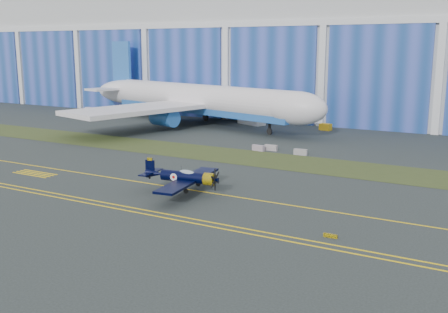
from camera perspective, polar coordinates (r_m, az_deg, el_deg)
The scene contains 16 objects.
ground at distance 65.00m, azimuth -3.88°, elevation -2.22°, with size 260.00×260.00×0.00m, color #2D3434.
grass_median at distance 76.80m, azimuth 1.82°, elevation -0.01°, with size 260.00×10.00×0.02m, color #475128.
hangar at distance 129.27m, azimuth 13.97°, elevation 11.11°, with size 220.00×45.70×30.00m.
taxiway_centreline at distance 61.01m, azimuth -6.44°, elevation -3.20°, with size 200.00×0.20×0.02m, color yellow.
edge_line_near at distance 53.89m, azimuth -12.34°, elevation -5.42°, with size 80.00×0.20×0.02m, color yellow.
edge_line_far at distance 54.60m, azimuth -11.65°, elevation -5.16°, with size 80.00×0.20×0.02m, color yellow.
hold_short_ladder at distance 70.73m, azimuth -19.90°, elevation -1.75°, with size 6.00×2.40×0.02m, color yellow, non-canonical shape.
guard_board_right at distance 45.40m, azimuth 11.50°, elevation -8.45°, with size 1.20×0.15×0.35m, color yellow.
warbird at distance 57.13m, azimuth -4.41°, elevation -2.20°, with size 11.23×12.99×3.51m.
jetliner at distance 108.42m, azimuth -2.71°, elevation 9.71°, with size 80.32×73.06×23.61m.
shipping_container at distance 109.36m, azimuth 3.02°, elevation 4.22°, with size 6.20×2.48×2.69m, color silver.
tug at distance 103.34m, azimuth 10.99°, elevation 3.18°, with size 2.18×1.36×1.27m, color yellow.
cart at distance 134.55m, azimuth -14.49°, elevation 4.96°, with size 1.97×1.18×1.18m, color silver.
barrier_a at distance 81.19m, azimuth 3.75°, elevation 0.93°, with size 2.00×0.60×0.90m, color #9C899B.
barrier_b at distance 81.56m, azimuth 5.15°, elevation 0.96°, with size 2.00×0.60×0.90m, color #9E9397.
barrier_c at distance 78.68m, azimuth 8.33°, elevation 0.48°, with size 2.00×0.60×0.90m, color gray.
Camera 1 is at (34.53, -52.79, 15.69)m, focal length 42.00 mm.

